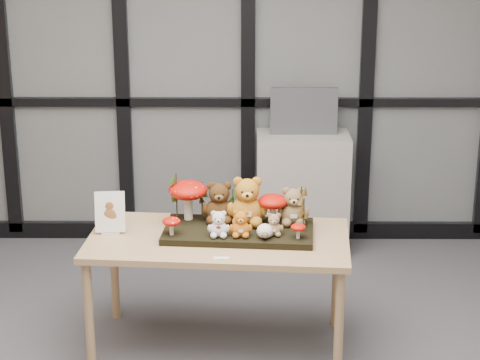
{
  "coord_description": "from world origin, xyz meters",
  "views": [
    {
      "loc": [
        0.43,
        -3.66,
        2.46
      ],
      "look_at": [
        0.4,
        0.75,
        1.02
      ],
      "focal_mm": 65.0,
      "sensor_mm": 36.0,
      "label": 1
    }
  ],
  "objects_px": {
    "bear_small_yellow": "(241,222)",
    "mushroom_back_right": "(273,208)",
    "display_table": "(218,249)",
    "diorama_tray": "(239,231)",
    "mushroom_front_right": "(298,230)",
    "mushroom_front_left": "(171,225)",
    "bear_tan_back": "(293,204)",
    "sign_holder": "(110,215)",
    "bear_brown_medium": "(219,200)",
    "plush_cream_hedgehog": "(265,230)",
    "bear_white_bow": "(219,222)",
    "bear_pooh_yellow": "(247,198)",
    "cabinet": "(302,193)",
    "monitor": "(304,111)",
    "bear_beige_small": "(274,223)",
    "mushroom_back_left": "(188,199)"
  },
  "relations": [
    {
      "from": "bear_small_yellow",
      "to": "mushroom_back_right",
      "type": "relative_size",
      "value": 0.87
    },
    {
      "from": "display_table",
      "to": "mushroom_back_right",
      "type": "relative_size",
      "value": 7.94
    },
    {
      "from": "diorama_tray",
      "to": "mushroom_front_right",
      "type": "relative_size",
      "value": 9.0
    },
    {
      "from": "diorama_tray",
      "to": "mushroom_front_left",
      "type": "distance_m",
      "value": 0.38
    },
    {
      "from": "bear_tan_back",
      "to": "mushroom_front_right",
      "type": "distance_m",
      "value": 0.24
    },
    {
      "from": "diorama_tray",
      "to": "sign_holder",
      "type": "distance_m",
      "value": 0.72
    },
    {
      "from": "bear_brown_medium",
      "to": "plush_cream_hedgehog",
      "type": "bearing_deg",
      "value": -40.76
    },
    {
      "from": "bear_white_bow",
      "to": "plush_cream_hedgehog",
      "type": "distance_m",
      "value": 0.25
    },
    {
      "from": "bear_white_bow",
      "to": "bear_pooh_yellow",
      "type": "bearing_deg",
      "value": 56.05
    },
    {
      "from": "bear_white_bow",
      "to": "mushroom_back_right",
      "type": "relative_size",
      "value": 0.86
    },
    {
      "from": "plush_cream_hedgehog",
      "to": "mushroom_front_left",
      "type": "relative_size",
      "value": 0.79
    },
    {
      "from": "diorama_tray",
      "to": "cabinet",
      "type": "height_order",
      "value": "cabinet"
    },
    {
      "from": "plush_cream_hedgehog",
      "to": "monitor",
      "type": "height_order",
      "value": "monitor"
    },
    {
      "from": "cabinet",
      "to": "monitor",
      "type": "xyz_separation_m",
      "value": [
        0.0,
        0.02,
        0.6
      ]
    },
    {
      "from": "mushroom_back_right",
      "to": "mushroom_front_right",
      "type": "bearing_deg",
      "value": -59.98
    },
    {
      "from": "bear_beige_small",
      "to": "mushroom_back_left",
      "type": "relative_size",
      "value": 0.56
    },
    {
      "from": "plush_cream_hedgehog",
      "to": "sign_holder",
      "type": "distance_m",
      "value": 0.87
    },
    {
      "from": "mushroom_back_right",
      "to": "sign_holder",
      "type": "bearing_deg",
      "value": -176.08
    },
    {
      "from": "sign_holder",
      "to": "bear_brown_medium",
      "type": "bearing_deg",
      "value": 5.14
    },
    {
      "from": "bear_pooh_yellow",
      "to": "bear_white_bow",
      "type": "distance_m",
      "value": 0.26
    },
    {
      "from": "display_table",
      "to": "bear_tan_back",
      "type": "distance_m",
      "value": 0.49
    },
    {
      "from": "bear_white_bow",
      "to": "mushroom_front_right",
      "type": "distance_m",
      "value": 0.43
    },
    {
      "from": "mushroom_back_right",
      "to": "bear_beige_small",
      "type": "bearing_deg",
      "value": -89.71
    },
    {
      "from": "bear_beige_small",
      "to": "bear_white_bow",
      "type": "bearing_deg",
      "value": -172.03
    },
    {
      "from": "cabinet",
      "to": "mushroom_front_right",
      "type": "bearing_deg",
      "value": -94.59
    },
    {
      "from": "bear_brown_medium",
      "to": "sign_holder",
      "type": "height_order",
      "value": "bear_brown_medium"
    },
    {
      "from": "bear_white_bow",
      "to": "mushroom_back_right",
      "type": "bearing_deg",
      "value": 37.46
    },
    {
      "from": "display_table",
      "to": "plush_cream_hedgehog",
      "type": "distance_m",
      "value": 0.31
    },
    {
      "from": "bear_brown_medium",
      "to": "plush_cream_hedgehog",
      "type": "xyz_separation_m",
      "value": [
        0.25,
        -0.25,
        -0.09
      ]
    },
    {
      "from": "bear_brown_medium",
      "to": "monitor",
      "type": "distance_m",
      "value": 1.43
    },
    {
      "from": "mushroom_back_right",
      "to": "monitor",
      "type": "height_order",
      "value": "monitor"
    },
    {
      "from": "diorama_tray",
      "to": "mushroom_back_right",
      "type": "distance_m",
      "value": 0.24
    },
    {
      "from": "bear_tan_back",
      "to": "mushroom_back_left",
      "type": "bearing_deg",
      "value": 178.03
    },
    {
      "from": "diorama_tray",
      "to": "bear_pooh_yellow",
      "type": "bearing_deg",
      "value": 64.23
    },
    {
      "from": "bear_small_yellow",
      "to": "mushroom_back_right",
      "type": "height_order",
      "value": "mushroom_back_right"
    },
    {
      "from": "bear_pooh_yellow",
      "to": "display_table",
      "type": "bearing_deg",
      "value": -136.91
    },
    {
      "from": "mushroom_front_left",
      "to": "cabinet",
      "type": "bearing_deg",
      "value": 61.62
    },
    {
      "from": "bear_brown_medium",
      "to": "cabinet",
      "type": "distance_m",
      "value": 1.46
    },
    {
      "from": "display_table",
      "to": "mushroom_back_right",
      "type": "distance_m",
      "value": 0.38
    },
    {
      "from": "display_table",
      "to": "mushroom_front_left",
      "type": "bearing_deg",
      "value": -163.97
    },
    {
      "from": "bear_beige_small",
      "to": "mushroom_back_right",
      "type": "distance_m",
      "value": 0.18
    },
    {
      "from": "mushroom_front_right",
      "to": "cabinet",
      "type": "relative_size",
      "value": 0.11
    },
    {
      "from": "bear_white_bow",
      "to": "mushroom_front_right",
      "type": "xyz_separation_m",
      "value": [
        0.43,
        -0.03,
        -0.03
      ]
    },
    {
      "from": "display_table",
      "to": "bear_pooh_yellow",
      "type": "height_order",
      "value": "bear_pooh_yellow"
    },
    {
      "from": "bear_brown_medium",
      "to": "mushroom_back_left",
      "type": "height_order",
      "value": "bear_brown_medium"
    },
    {
      "from": "diorama_tray",
      "to": "mushroom_back_right",
      "type": "xyz_separation_m",
      "value": [
        0.19,
        0.08,
        0.11
      ]
    },
    {
      "from": "bear_white_bow",
      "to": "mushroom_back_left",
      "type": "bearing_deg",
      "value": 129.28
    },
    {
      "from": "bear_white_bow",
      "to": "cabinet",
      "type": "bearing_deg",
      "value": 74.42
    },
    {
      "from": "diorama_tray",
      "to": "sign_holder",
      "type": "height_order",
      "value": "sign_holder"
    },
    {
      "from": "bear_tan_back",
      "to": "plush_cream_hedgehog",
      "type": "bearing_deg",
      "value": -122.32
    }
  ]
}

